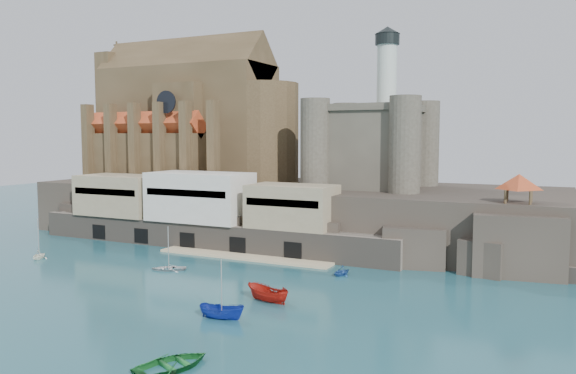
% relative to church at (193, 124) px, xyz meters
% --- Properties ---
extents(ground, '(300.00, 300.00, 0.00)m').
position_rel_church_xyz_m(ground, '(24.13, -41.85, -22.13)').
color(ground, '#1A4C57').
rests_on(ground, ground).
extents(promontory, '(100.00, 36.00, 10.00)m').
position_rel_church_xyz_m(promontory, '(23.94, -2.48, -17.20)').
color(promontory, '#29241F').
rests_on(promontory, ground).
extents(quay, '(70.00, 12.00, 13.05)m').
position_rel_church_xyz_m(quay, '(13.94, -18.78, -16.06)').
color(quay, '#696054').
rests_on(quay, ground).
extents(church, '(47.00, 25.93, 30.51)m').
position_rel_church_xyz_m(church, '(0.00, 0.00, 0.00)').
color(church, '#443520').
rests_on(church, promontory).
extents(castle_keep, '(21.20, 21.20, 29.30)m').
position_rel_church_xyz_m(castle_keep, '(40.21, -0.78, -3.81)').
color(castle_keep, '#464237').
rests_on(castle_keep, promontory).
extents(rock_outcrop, '(14.50, 10.50, 8.70)m').
position_rel_church_xyz_m(rock_outcrop, '(66.13, -16.01, -18.11)').
color(rock_outcrop, '#29241F').
rests_on(rock_outcrop, ground).
extents(pavilion, '(6.40, 6.40, 5.40)m').
position_rel_church_xyz_m(pavilion, '(66.13, -15.85, -9.40)').
color(pavilion, '#443520').
rests_on(pavilion, rock_outcrop).
extents(boat_2, '(2.24, 2.19, 5.16)m').
position_rel_church_xyz_m(boat_2, '(39.21, -51.11, -22.13)').
color(boat_2, navy).
rests_on(boat_2, ground).
extents(boat_3, '(4.88, 3.21, 6.63)m').
position_rel_church_xyz_m(boat_3, '(42.38, -63.85, -22.13)').
color(boat_3, '#1A6E2C').
rests_on(boat_3, ground).
extents(boat_4, '(3.31, 2.61, 3.35)m').
position_rel_church_xyz_m(boat_4, '(-2.81, -38.52, -22.13)').
color(boat_4, white).
rests_on(boat_4, ground).
extents(boat_5, '(2.65, 2.60, 5.84)m').
position_rel_church_xyz_m(boat_5, '(40.69, -43.48, -22.13)').
color(boat_5, '#A5190F').
rests_on(boat_5, ground).
extents(boat_6, '(2.56, 3.66, 5.02)m').
position_rel_church_xyz_m(boat_6, '(20.44, -35.73, -22.13)').
color(boat_6, silver).
rests_on(boat_6, ground).
extents(boat_7, '(3.21, 2.52, 3.26)m').
position_rel_church_xyz_m(boat_7, '(44.22, -27.85, -22.13)').
color(boat_7, '#2654A0').
rests_on(boat_7, ground).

